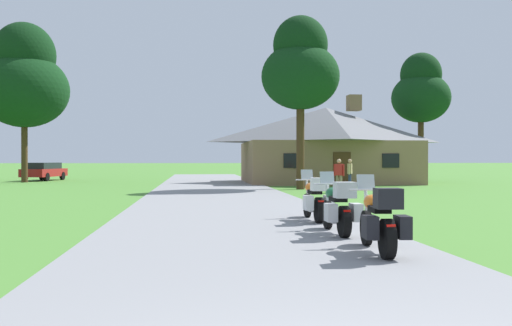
{
  "coord_description": "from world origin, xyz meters",
  "views": [
    {
      "loc": [
        -1.01,
        -3.07,
        1.63
      ],
      "look_at": [
        1.3,
        18.53,
        1.5
      ],
      "focal_mm": 39.77,
      "sensor_mm": 36.0,
      "label": 1
    }
  ],
  "objects_px": {
    "tree_right_of_lodge": "(421,91)",
    "parked_red_suv_far_left": "(44,171)",
    "motorcycle_orange_farthest_in_row": "(315,200)",
    "motorcycle_green_second_in_row": "(338,208)",
    "motorcycle_orange_nearest_to_camera": "(380,221)",
    "bystander_tan_shirt_near_lodge": "(350,172)",
    "tree_by_lodge_front": "(300,68)",
    "tree_left_far": "(24,80)",
    "bystander_red_shirt_beside_signpost": "(339,174)"
  },
  "relations": [
    {
      "from": "tree_right_of_lodge",
      "to": "parked_red_suv_far_left",
      "type": "xyz_separation_m",
      "value": [
        -28.74,
        4.33,
        -6.03
      ]
    },
    {
      "from": "motorcycle_orange_farthest_in_row",
      "to": "tree_right_of_lodge",
      "type": "bearing_deg",
      "value": 62.44
    },
    {
      "from": "motorcycle_green_second_in_row",
      "to": "parked_red_suv_far_left",
      "type": "height_order",
      "value": "parked_red_suv_far_left"
    },
    {
      "from": "motorcycle_orange_nearest_to_camera",
      "to": "bystander_tan_shirt_near_lodge",
      "type": "relative_size",
      "value": 1.25
    },
    {
      "from": "motorcycle_green_second_in_row",
      "to": "tree_by_lodge_front",
      "type": "distance_m",
      "value": 20.14
    },
    {
      "from": "tree_left_far",
      "to": "parked_red_suv_far_left",
      "type": "relative_size",
      "value": 2.36
    },
    {
      "from": "motorcycle_green_second_in_row",
      "to": "motorcycle_orange_nearest_to_camera",
      "type": "bearing_deg",
      "value": -88.59
    },
    {
      "from": "motorcycle_green_second_in_row",
      "to": "motorcycle_orange_farthest_in_row",
      "type": "bearing_deg",
      "value": 88.71
    },
    {
      "from": "motorcycle_green_second_in_row",
      "to": "tree_by_lodge_front",
      "type": "height_order",
      "value": "tree_by_lodge_front"
    },
    {
      "from": "tree_by_lodge_front",
      "to": "parked_red_suv_far_left",
      "type": "height_order",
      "value": "tree_by_lodge_front"
    },
    {
      "from": "bystander_red_shirt_beside_signpost",
      "to": "tree_left_far",
      "type": "relative_size",
      "value": 0.15
    },
    {
      "from": "tree_by_lodge_front",
      "to": "tree_right_of_lodge",
      "type": "relative_size",
      "value": 0.98
    },
    {
      "from": "motorcycle_green_second_in_row",
      "to": "parked_red_suv_far_left",
      "type": "distance_m",
      "value": 37.08
    },
    {
      "from": "parked_red_suv_far_left",
      "to": "tree_right_of_lodge",
      "type": "bearing_deg",
      "value": 1.98
    },
    {
      "from": "motorcycle_orange_farthest_in_row",
      "to": "tree_left_far",
      "type": "bearing_deg",
      "value": 118.34
    },
    {
      "from": "bystander_red_shirt_beside_signpost",
      "to": "tree_left_far",
      "type": "distance_m",
      "value": 25.13
    },
    {
      "from": "motorcycle_green_second_in_row",
      "to": "bystander_red_shirt_beside_signpost",
      "type": "height_order",
      "value": "bystander_red_shirt_beside_signpost"
    },
    {
      "from": "motorcycle_orange_farthest_in_row",
      "to": "parked_red_suv_far_left",
      "type": "xyz_separation_m",
      "value": [
        -14.79,
        31.41,
        0.17
      ]
    },
    {
      "from": "bystander_red_shirt_beside_signpost",
      "to": "tree_right_of_lodge",
      "type": "distance_m",
      "value": 18.26
    },
    {
      "from": "bystander_tan_shirt_near_lodge",
      "to": "bystander_red_shirt_beside_signpost",
      "type": "bearing_deg",
      "value": -0.76
    },
    {
      "from": "motorcycle_green_second_in_row",
      "to": "tree_left_far",
      "type": "height_order",
      "value": "tree_left_far"
    },
    {
      "from": "bystander_tan_shirt_near_lodge",
      "to": "bystander_red_shirt_beside_signpost",
      "type": "relative_size",
      "value": 1.0
    },
    {
      "from": "bystander_tan_shirt_near_lodge",
      "to": "tree_by_lodge_front",
      "type": "distance_m",
      "value": 6.33
    },
    {
      "from": "motorcycle_orange_nearest_to_camera",
      "to": "bystander_red_shirt_beside_signpost",
      "type": "xyz_separation_m",
      "value": [
        3.98,
        18.08,
        0.32
      ]
    },
    {
      "from": "bystander_tan_shirt_near_lodge",
      "to": "tree_left_far",
      "type": "distance_m",
      "value": 24.66
    },
    {
      "from": "bystander_tan_shirt_near_lodge",
      "to": "motorcycle_green_second_in_row",
      "type": "bearing_deg",
      "value": 8.14
    },
    {
      "from": "parked_red_suv_far_left",
      "to": "bystander_red_shirt_beside_signpost",
      "type": "bearing_deg",
      "value": -33.98
    },
    {
      "from": "motorcycle_green_second_in_row",
      "to": "motorcycle_orange_farthest_in_row",
      "type": "height_order",
      "value": "same"
    },
    {
      "from": "motorcycle_green_second_in_row",
      "to": "bystander_tan_shirt_near_lodge",
      "type": "relative_size",
      "value": 1.25
    },
    {
      "from": "motorcycle_orange_farthest_in_row",
      "to": "motorcycle_green_second_in_row",
      "type": "bearing_deg",
      "value": -91.68
    },
    {
      "from": "bystander_red_shirt_beside_signpost",
      "to": "motorcycle_orange_nearest_to_camera",
      "type": "bearing_deg",
      "value": 111.43
    },
    {
      "from": "motorcycle_green_second_in_row",
      "to": "tree_left_far",
      "type": "relative_size",
      "value": 0.18
    },
    {
      "from": "tree_left_far",
      "to": "tree_right_of_lodge",
      "type": "bearing_deg",
      "value": -1.55
    },
    {
      "from": "motorcycle_green_second_in_row",
      "to": "bystander_tan_shirt_near_lodge",
      "type": "bearing_deg",
      "value": 73.83
    },
    {
      "from": "motorcycle_orange_nearest_to_camera",
      "to": "tree_right_of_lodge",
      "type": "bearing_deg",
      "value": 70.87
    },
    {
      "from": "tree_by_lodge_front",
      "to": "tree_left_far",
      "type": "xyz_separation_m",
      "value": [
        -17.91,
        11.48,
        0.67
      ]
    },
    {
      "from": "motorcycle_green_second_in_row",
      "to": "parked_red_suv_far_left",
      "type": "xyz_separation_m",
      "value": [
        -14.73,
        34.03,
        0.17
      ]
    },
    {
      "from": "bystander_tan_shirt_near_lodge",
      "to": "tree_by_lodge_front",
      "type": "height_order",
      "value": "tree_by_lodge_front"
    },
    {
      "from": "motorcycle_orange_nearest_to_camera",
      "to": "motorcycle_green_second_in_row",
      "type": "bearing_deg",
      "value": 95.62
    },
    {
      "from": "bystander_red_shirt_beside_signpost",
      "to": "tree_by_lodge_front",
      "type": "relative_size",
      "value": 0.18
    },
    {
      "from": "motorcycle_orange_nearest_to_camera",
      "to": "motorcycle_orange_farthest_in_row",
      "type": "distance_m",
      "value": 5.12
    },
    {
      "from": "tree_left_far",
      "to": "tree_right_of_lodge",
      "type": "xyz_separation_m",
      "value": [
        29.17,
        -0.79,
        -0.54
      ]
    },
    {
      "from": "bystander_red_shirt_beside_signpost",
      "to": "tree_right_of_lodge",
      "type": "xyz_separation_m",
      "value": [
        9.98,
        14.12,
        5.87
      ]
    },
    {
      "from": "motorcycle_orange_farthest_in_row",
      "to": "tree_by_lodge_front",
      "type": "height_order",
      "value": "tree_by_lodge_front"
    },
    {
      "from": "tree_right_of_lodge",
      "to": "motorcycle_orange_farthest_in_row",
      "type": "bearing_deg",
      "value": -117.26
    },
    {
      "from": "tree_left_far",
      "to": "tree_right_of_lodge",
      "type": "distance_m",
      "value": 29.18
    },
    {
      "from": "bystander_red_shirt_beside_signpost",
      "to": "tree_right_of_lodge",
      "type": "relative_size",
      "value": 0.17
    },
    {
      "from": "bystander_red_shirt_beside_signpost",
      "to": "bystander_tan_shirt_near_lodge",
      "type": "bearing_deg",
      "value": -81.32
    },
    {
      "from": "motorcycle_orange_farthest_in_row",
      "to": "tree_by_lodge_front",
      "type": "xyz_separation_m",
      "value": [
        2.69,
        16.39,
        6.06
      ]
    },
    {
      "from": "parked_red_suv_far_left",
      "to": "tree_left_far",
      "type": "bearing_deg",
      "value": -86.32
    }
  ]
}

